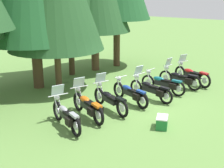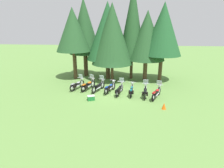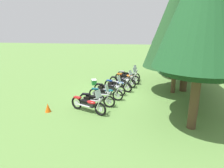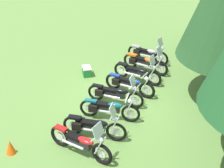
{
  "view_description": "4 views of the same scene",
  "coord_description": "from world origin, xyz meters",
  "px_view_note": "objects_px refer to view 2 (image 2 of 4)",
  "views": [
    {
      "loc": [
        -10.26,
        -5.64,
        4.42
      ],
      "look_at": [
        -1.02,
        0.72,
        0.89
      ],
      "focal_mm": 47.4,
      "sensor_mm": 36.0,
      "label": 1
    },
    {
      "loc": [
        1.18,
        -16.53,
        6.06
      ],
      "look_at": [
        -0.27,
        0.58,
        0.68
      ],
      "focal_mm": 31.15,
      "sensor_mm": 36.0,
      "label": 2
    },
    {
      "loc": [
        13.5,
        1.88,
        4.53
      ],
      "look_at": [
        0.63,
        -0.03,
        0.8
      ],
      "focal_mm": 32.31,
      "sensor_mm": 36.0,
      "label": 3
    },
    {
      "loc": [
        11.8,
        1.31,
        7.12
      ],
      "look_at": [
        0.55,
        -0.35,
        0.92
      ],
      "focal_mm": 54.65,
      "sensor_mm": 36.0,
      "label": 4
    }
  ],
  "objects_px": {
    "pine_tree_2": "(108,31)",
    "pine_tree_4": "(133,21)",
    "motorcycle_6": "(145,92)",
    "motorcycle_4": "(119,89)",
    "motorcycle_3": "(110,88)",
    "pine_tree_0": "(73,30)",
    "pine_tree_3": "(112,34)",
    "motorcycle_0": "(77,85)",
    "motorcycle_5": "(132,90)",
    "picnic_cooler": "(91,98)",
    "pine_tree_5": "(147,36)",
    "motorcycle_2": "(99,86)",
    "traffic_cone": "(164,106)",
    "motorcycle_1": "(88,85)",
    "pine_tree_6": "(163,29)",
    "pine_tree_1": "(84,27)",
    "motorcycle_7": "(157,93)"
  },
  "relations": [
    {
      "from": "motorcycle_0",
      "to": "motorcycle_3",
      "type": "xyz_separation_m",
      "value": [
        3.2,
        -0.58,
        -0.02
      ]
    },
    {
      "from": "motorcycle_2",
      "to": "pine_tree_6",
      "type": "relative_size",
      "value": 0.27
    },
    {
      "from": "motorcycle_1",
      "to": "motorcycle_7",
      "type": "height_order",
      "value": "motorcycle_7"
    },
    {
      "from": "motorcycle_6",
      "to": "pine_tree_6",
      "type": "height_order",
      "value": "pine_tree_6"
    },
    {
      "from": "pine_tree_2",
      "to": "pine_tree_6",
      "type": "xyz_separation_m",
      "value": [
        5.74,
        -0.66,
        0.23
      ]
    },
    {
      "from": "motorcycle_4",
      "to": "picnic_cooler",
      "type": "relative_size",
      "value": 3.37
    },
    {
      "from": "traffic_cone",
      "to": "motorcycle_7",
      "type": "bearing_deg",
      "value": 96.62
    },
    {
      "from": "pine_tree_2",
      "to": "pine_tree_5",
      "type": "bearing_deg",
      "value": -2.98
    },
    {
      "from": "picnic_cooler",
      "to": "pine_tree_2",
      "type": "bearing_deg",
      "value": 84.18
    },
    {
      "from": "picnic_cooler",
      "to": "pine_tree_0",
      "type": "bearing_deg",
      "value": 115.09
    },
    {
      "from": "pine_tree_0",
      "to": "pine_tree_3",
      "type": "height_order",
      "value": "pine_tree_3"
    },
    {
      "from": "motorcycle_0",
      "to": "motorcycle_3",
      "type": "bearing_deg",
      "value": -77.08
    },
    {
      "from": "pine_tree_2",
      "to": "motorcycle_0",
      "type": "bearing_deg",
      "value": -121.36
    },
    {
      "from": "motorcycle_3",
      "to": "pine_tree_0",
      "type": "distance_m",
      "value": 7.9
    },
    {
      "from": "motorcycle_4",
      "to": "motorcycle_5",
      "type": "distance_m",
      "value": 1.07
    },
    {
      "from": "motorcycle_0",
      "to": "picnic_cooler",
      "type": "bearing_deg",
      "value": -121.85
    },
    {
      "from": "pine_tree_0",
      "to": "motorcycle_5",
      "type": "bearing_deg",
      "value": -37.69
    },
    {
      "from": "motorcycle_5",
      "to": "motorcycle_6",
      "type": "xyz_separation_m",
      "value": [
        1.16,
        -0.32,
        0.02
      ]
    },
    {
      "from": "pine_tree_3",
      "to": "pine_tree_6",
      "type": "height_order",
      "value": "pine_tree_6"
    },
    {
      "from": "pine_tree_1",
      "to": "traffic_cone",
      "type": "bearing_deg",
      "value": -49.44
    },
    {
      "from": "motorcycle_7",
      "to": "pine_tree_0",
      "type": "distance_m",
      "value": 11.17
    },
    {
      "from": "motorcycle_1",
      "to": "motorcycle_2",
      "type": "distance_m",
      "value": 1.06
    },
    {
      "from": "motorcycle_5",
      "to": "picnic_cooler",
      "type": "distance_m",
      "value": 3.67
    },
    {
      "from": "pine_tree_2",
      "to": "traffic_cone",
      "type": "height_order",
      "value": "pine_tree_2"
    },
    {
      "from": "motorcycle_2",
      "to": "pine_tree_2",
      "type": "height_order",
      "value": "pine_tree_2"
    },
    {
      "from": "motorcycle_5",
      "to": "pine_tree_3",
      "type": "height_order",
      "value": "pine_tree_3"
    },
    {
      "from": "motorcycle_5",
      "to": "traffic_cone",
      "type": "relative_size",
      "value": 4.7
    },
    {
      "from": "pine_tree_0",
      "to": "pine_tree_3",
      "type": "relative_size",
      "value": 0.95
    },
    {
      "from": "motorcycle_6",
      "to": "pine_tree_4",
      "type": "relative_size",
      "value": 0.22
    },
    {
      "from": "pine_tree_2",
      "to": "pine_tree_5",
      "type": "relative_size",
      "value": 1.12
    },
    {
      "from": "motorcycle_6",
      "to": "pine_tree_1",
      "type": "xyz_separation_m",
      "value": [
        -6.58,
        6.63,
        5.22
      ]
    },
    {
      "from": "motorcycle_0",
      "to": "pine_tree_3",
      "type": "relative_size",
      "value": 0.25
    },
    {
      "from": "traffic_cone",
      "to": "motorcycle_5",
      "type": "bearing_deg",
      "value": 130.42
    },
    {
      "from": "motorcycle_4",
      "to": "pine_tree_5",
      "type": "relative_size",
      "value": 0.31
    },
    {
      "from": "motorcycle_1",
      "to": "pine_tree_0",
      "type": "bearing_deg",
      "value": 53.54
    },
    {
      "from": "pine_tree_6",
      "to": "motorcycle_5",
      "type": "bearing_deg",
      "value": -123.87
    },
    {
      "from": "motorcycle_2",
      "to": "pine_tree_4",
      "type": "relative_size",
      "value": 0.22
    },
    {
      "from": "motorcycle_6",
      "to": "pine_tree_3",
      "type": "relative_size",
      "value": 0.27
    },
    {
      "from": "motorcycle_2",
      "to": "pine_tree_2",
      "type": "xyz_separation_m",
      "value": [
        0.42,
        4.45,
        4.78
      ]
    },
    {
      "from": "pine_tree_0",
      "to": "pine_tree_4",
      "type": "height_order",
      "value": "pine_tree_4"
    },
    {
      "from": "motorcycle_5",
      "to": "pine_tree_4",
      "type": "height_order",
      "value": "pine_tree_4"
    },
    {
      "from": "motorcycle_3",
      "to": "motorcycle_6",
      "type": "relative_size",
      "value": 0.97
    },
    {
      "from": "motorcycle_3",
      "to": "motorcycle_1",
      "type": "bearing_deg",
      "value": 96.18
    },
    {
      "from": "pine_tree_4",
      "to": "motorcycle_1",
      "type": "bearing_deg",
      "value": -132.61
    },
    {
      "from": "pine_tree_2",
      "to": "motorcycle_6",
      "type": "bearing_deg",
      "value": -55.82
    },
    {
      "from": "motorcycle_4",
      "to": "motorcycle_3",
      "type": "bearing_deg",
      "value": 75.64
    },
    {
      "from": "motorcycle_0",
      "to": "picnic_cooler",
      "type": "xyz_separation_m",
      "value": [
        1.84,
        -2.63,
        -0.26
      ]
    },
    {
      "from": "pine_tree_2",
      "to": "pine_tree_4",
      "type": "relative_size",
      "value": 0.82
    },
    {
      "from": "traffic_cone",
      "to": "pine_tree_5",
      "type": "bearing_deg",
      "value": 95.99
    },
    {
      "from": "motorcycle_4",
      "to": "pine_tree_6",
      "type": "relative_size",
      "value": 0.28
    }
  ]
}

